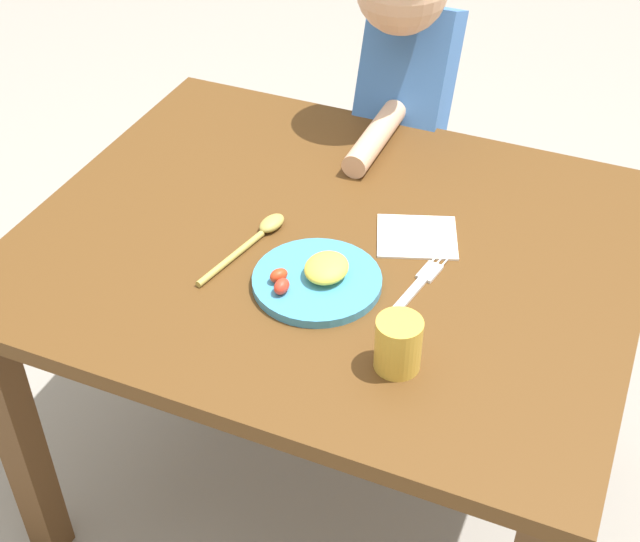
{
  "coord_description": "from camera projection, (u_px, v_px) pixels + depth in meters",
  "views": [
    {
      "loc": [
        0.47,
        -1.16,
        1.64
      ],
      "look_at": [
        0.03,
        -0.11,
        0.71
      ],
      "focal_mm": 49.69,
      "sensor_mm": 36.0,
      "label": 1
    }
  ],
  "objects": [
    {
      "name": "fork",
      "position": [
        415.0,
        289.0,
        1.46
      ],
      "size": [
        0.06,
        0.24,
        0.01
      ],
      "rotation": [
        0.0,
        0.0,
        1.39
      ],
      "color": "silver",
      "rests_on": "dining_table"
    },
    {
      "name": "dining_table",
      "position": [
        330.0,
        283.0,
        1.64
      ],
      "size": [
        1.08,
        0.89,
        0.69
      ],
      "color": "#533315",
      "rests_on": "ground_plane"
    },
    {
      "name": "spoon",
      "position": [
        258.0,
        235.0,
        1.56
      ],
      "size": [
        0.07,
        0.23,
        0.02
      ],
      "rotation": [
        0.0,
        0.0,
        1.36
      ],
      "color": "#AB9B49",
      "rests_on": "dining_table"
    },
    {
      "name": "drinking_cup",
      "position": [
        398.0,
        344.0,
        1.3
      ],
      "size": [
        0.07,
        0.07,
        0.09
      ],
      "primitive_type": "cylinder",
      "color": "gold",
      "rests_on": "dining_table"
    },
    {
      "name": "ground_plane",
      "position": [
        328.0,
        481.0,
        2.01
      ],
      "size": [
        8.0,
        8.0,
        0.0
      ],
      "primitive_type": "plane",
      "color": "gray"
    },
    {
      "name": "napkin",
      "position": [
        417.0,
        237.0,
        1.57
      ],
      "size": [
        0.17,
        0.17,
        0.0
      ],
      "primitive_type": "cube",
      "rotation": [
        0.0,
        0.0,
        0.34
      ],
      "color": "white",
      "rests_on": "dining_table"
    },
    {
      "name": "plate",
      "position": [
        318.0,
        278.0,
        1.46
      ],
      "size": [
        0.22,
        0.22,
        0.05
      ],
      "color": "teal",
      "rests_on": "dining_table"
    },
    {
      "name": "person",
      "position": [
        403.0,
        136.0,
        1.99
      ],
      "size": [
        0.19,
        0.43,
        1.07
      ],
      "rotation": [
        0.0,
        0.0,
        3.14
      ],
      "color": "#464673",
      "rests_on": "ground_plane"
    }
  ]
}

